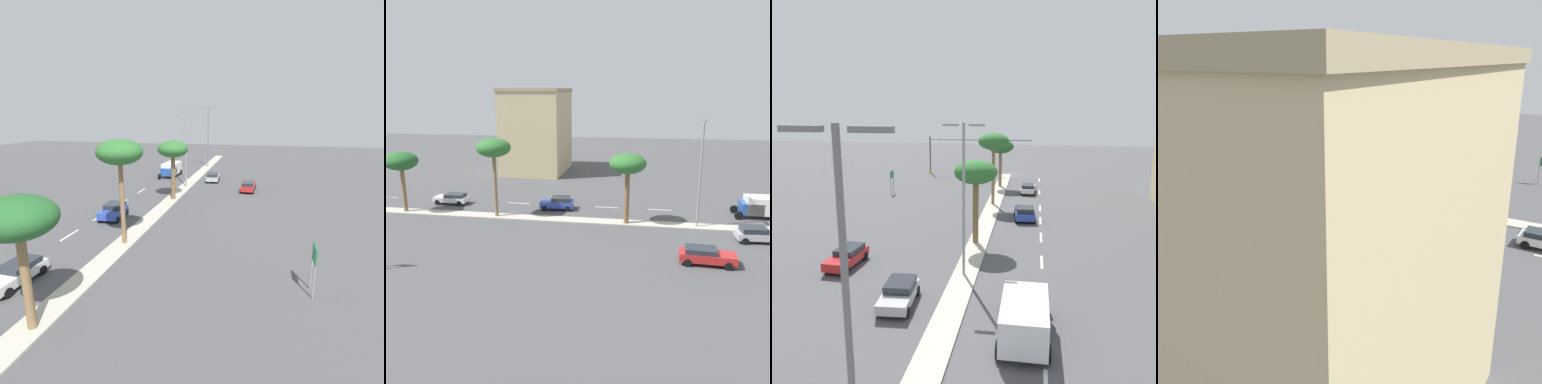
{
  "view_description": "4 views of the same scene",
  "coord_description": "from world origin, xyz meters",
  "views": [
    {
      "loc": [
        11.05,
        -1.22,
        10.6
      ],
      "look_at": [
        3.74,
        30.88,
        2.38
      ],
      "focal_mm": 29.21,
      "sensor_mm": 36.0,
      "label": 1
    },
    {
      "loc": [
        40.31,
        37.23,
        13.56
      ],
      "look_at": [
        1.92,
        30.79,
        3.69
      ],
      "focal_mm": 37.23,
      "sensor_mm": 36.0,
      "label": 2
    },
    {
      "loc": [
        -4.7,
        71.41,
        12.6
      ],
      "look_at": [
        1.83,
        32.3,
        3.91
      ],
      "focal_mm": 39.71,
      "sensor_mm": 36.0,
      "label": 3
    },
    {
      "loc": [
        -37.02,
        11.04,
        13.74
      ],
      "look_at": [
        -3.85,
        31.34,
        1.6
      ],
      "focal_mm": 40.53,
      "sensor_mm": 36.0,
      "label": 4
    }
  ],
  "objects": [
    {
      "name": "sedan_silver_mid",
      "position": [
        3.35,
        47.88,
        0.76
      ],
      "size": [
        2.22,
        4.25,
        1.41
      ],
      "color": "#B2B2B7",
      "rests_on": "ground"
    },
    {
      "name": "street_lamp_inboard",
      "position": [
        0.09,
        42.83,
        6.44
      ],
      "size": [
        2.9,
        0.24,
        10.92
      ],
      "color": "gray",
      "rests_on": "median_curb"
    },
    {
      "name": "lane_stripe_center",
      "position": [
        -5.57,
        27.4,
        0.01
      ],
      "size": [
        0.2,
        2.8,
        0.01
      ],
      "primitive_type": "cube",
      "color": "silver",
      "rests_on": "ground"
    },
    {
      "name": "palm_tree_trailing",
      "position": [
        0.1,
        21.32,
        7.58
      ],
      "size": [
        3.68,
        3.68,
        8.61
      ],
      "color": "olive",
      "rests_on": "median_curb"
    },
    {
      "name": "box_truck",
      "position": [
        -4.49,
        50.48,
        1.3
      ],
      "size": [
        2.71,
        6.17,
        2.35
      ],
      "color": "#234C99",
      "rests_on": "ground"
    },
    {
      "name": "lane_stripe_front",
      "position": [
        -5.57,
        33.04,
        0.01
      ],
      "size": [
        0.2,
        2.8,
        0.01
      ],
      "primitive_type": "cube",
      "color": "silver",
      "rests_on": "ground"
    },
    {
      "name": "lane_stripe_inboard",
      "position": [
        -5.57,
        22.04,
        0.01
      ],
      "size": [
        0.2,
        2.8,
        0.01
      ],
      "primitive_type": "cube",
      "color": "silver",
      "rests_on": "ground"
    },
    {
      "name": "sedan_blue_outboard",
      "position": [
        -3.9,
        27.41,
        0.79
      ],
      "size": [
        2.37,
        3.98,
        1.49
      ],
      "color": "#2D47AD",
      "rests_on": "ground"
    },
    {
      "name": "ground_plane",
      "position": [
        0.0,
        30.85,
        0.0
      ],
      "size": [
        160.0,
        160.0,
        0.0
      ],
      "primitive_type": "plane",
      "color": "#4C4C4F"
    },
    {
      "name": "palm_tree_outboard",
      "position": [
        0.24,
        35.64,
        6.28
      ],
      "size": [
        3.77,
        3.77,
        7.37
      ],
      "color": "brown",
      "rests_on": "median_curb"
    },
    {
      "name": "lane_stripe_near",
      "position": [
        -5.57,
        54.48,
        0.01
      ],
      "size": [
        0.2,
        2.8,
        0.01
      ],
      "primitive_type": "cube",
      "color": "silver",
      "rests_on": "ground"
    },
    {
      "name": "commercial_building",
      "position": [
        -26.17,
        18.97,
        7.04
      ],
      "size": [
        13.11,
        9.98,
        14.04
      ],
      "color": "#C6B284",
      "rests_on": "ground"
    },
    {
      "name": "street_lamp_left",
      "position": [
        0.05,
        61.78,
        6.96
      ],
      "size": [
        2.9,
        0.24,
        11.93
      ],
      "color": "slate",
      "rests_on": "median_curb"
    },
    {
      "name": "sedan_red_rear",
      "position": [
        9.28,
        42.46,
        0.75
      ],
      "size": [
        2.05,
        4.51,
        1.39
      ],
      "color": "red",
      "rests_on": "ground"
    },
    {
      "name": "lane_stripe_outboard",
      "position": [
        -5.57,
        39.26,
        0.01
      ],
      "size": [
        0.2,
        2.8,
        0.01
      ],
      "primitive_type": "cube",
      "color": "silver",
      "rests_on": "ground"
    },
    {
      "name": "median_curb",
      "position": [
        0.0,
        39.66,
        0.06
      ],
      "size": [
        1.8,
        79.32,
        0.12
      ],
      "primitive_type": "cube",
      "color": "#B7B2A3",
      "rests_on": "ground"
    }
  ]
}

